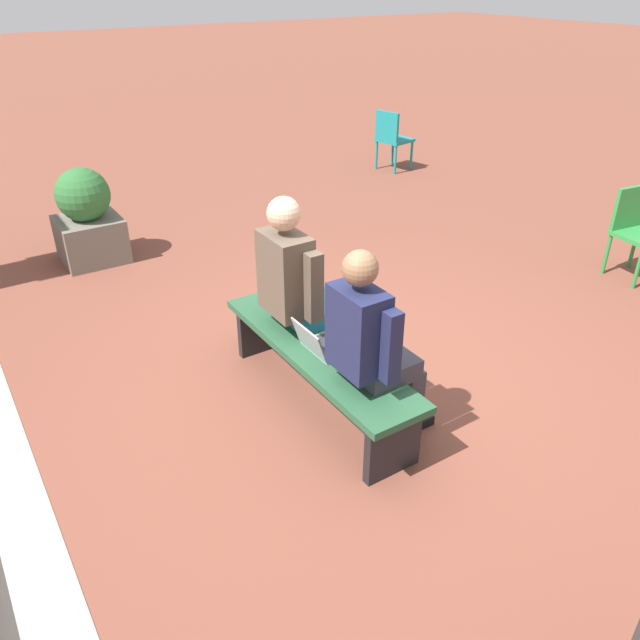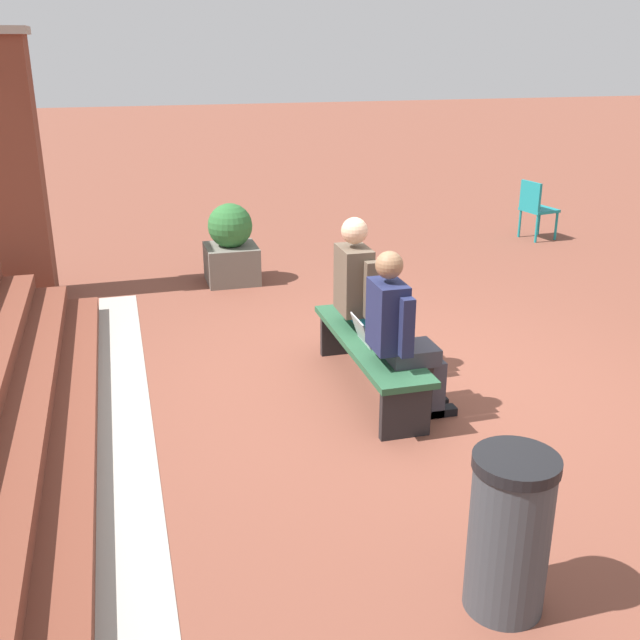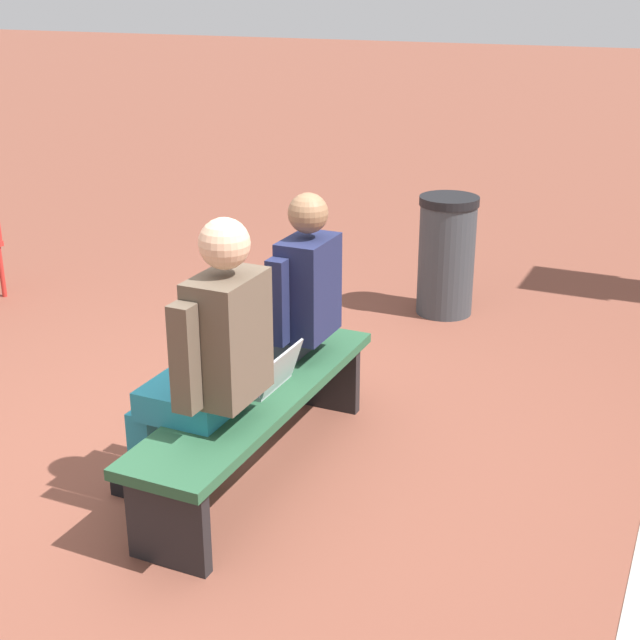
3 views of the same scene
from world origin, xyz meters
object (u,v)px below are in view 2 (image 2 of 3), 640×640
object	(u,v)px
person_adult	(366,293)
planter	(231,246)
bench	(370,350)
plastic_chair_far_right	(535,206)
litter_bin	(509,533)
person_student	(400,330)
laptop	(371,336)

from	to	relation	value
person_adult	planter	distance (m)	3.01
person_adult	planter	size ratio (longest dim) A/B	1.46
bench	planter	size ratio (longest dim) A/B	1.91
plastic_chair_far_right	litter_bin	xyz separation A→B (m)	(-6.69, 4.06, -0.05)
person_student	person_adult	bearing A→B (deg)	-0.28
plastic_chair_far_right	planter	bearing A→B (deg)	101.15
person_student	laptop	distance (m)	0.48
person_adult	planter	world-z (taller)	person_adult
person_student	planter	size ratio (longest dim) A/B	1.39
laptop	litter_bin	xyz separation A→B (m)	(-2.50, 0.14, -0.07)
bench	plastic_chair_far_right	size ratio (longest dim) A/B	2.14
person_adult	plastic_chair_far_right	distance (m)	5.42
bench	planter	xyz separation A→B (m)	(3.25, 0.62, 0.08)
person_student	laptop	world-z (taller)	person_student
person_student	bench	bearing A→B (deg)	7.77
plastic_chair_far_right	litter_bin	world-z (taller)	litter_bin
planter	litter_bin	world-z (taller)	planter
laptop	litter_bin	bearing A→B (deg)	176.83
bench	litter_bin	xyz separation A→B (m)	(-2.55, 0.15, 0.08)
person_student	person_adult	size ratio (longest dim) A/B	0.95
plastic_chair_far_right	litter_bin	size ratio (longest dim) A/B	0.98
person_adult	laptop	distance (m)	0.45
bench	laptop	distance (m)	0.16
bench	person_student	world-z (taller)	person_student
person_adult	laptop	world-z (taller)	person_adult
bench	litter_bin	distance (m)	2.55
person_student	laptop	xyz separation A→B (m)	(0.43, 0.08, -0.20)
bench	plastic_chair_far_right	distance (m)	5.70
person_adult	planter	bearing A→B (deg)	13.20
bench	person_adult	bearing A→B (deg)	-11.94
plastic_chair_far_right	planter	size ratio (longest dim) A/B	0.89
planter	plastic_chair_far_right	bearing A→B (deg)	-78.85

